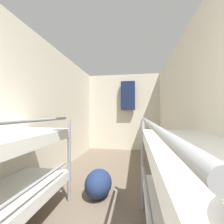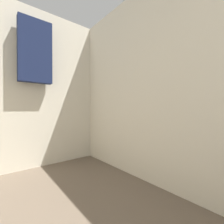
{
  "view_description": "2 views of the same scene",
  "coord_description": "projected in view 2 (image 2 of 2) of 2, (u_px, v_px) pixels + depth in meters",
  "views": [
    {
      "loc": [
        0.4,
        0.54,
        1.18
      ],
      "look_at": [
        -0.05,
        3.36,
        1.2
      ],
      "focal_mm": 24.0,
      "sensor_mm": 36.0,
      "label": 1
    },
    {
      "loc": [
        -0.35,
        2.87,
        0.87
      ],
      "look_at": [
        0.68,
        4.13,
        0.85
      ],
      "focal_mm": 24.0,
      "sensor_mm": 36.0,
      "label": 2
    }
  ],
  "objects": [
    {
      "name": "hanging_coat",
      "position": [
        35.0,
        51.0,
        2.15
      ],
      "size": [
        0.44,
        0.12,
        0.9
      ],
      "color": "#192347"
    },
    {
      "name": "wall_back",
      "position": [
        22.0,
        87.0,
        2.18
      ],
      "size": [
        2.37,
        0.06,
        2.42
      ],
      "color": "beige",
      "rests_on": "ground_plane"
    }
  ]
}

